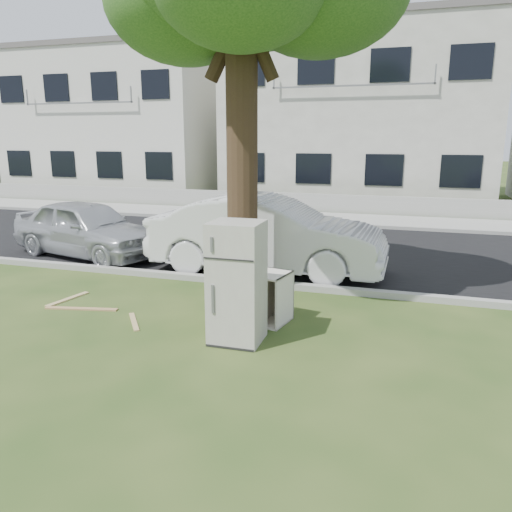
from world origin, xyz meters
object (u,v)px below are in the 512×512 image
(fridge, at_px, (237,283))
(car_center, at_px, (267,235))
(car_left, at_px, (87,228))
(cabinet, at_px, (256,295))

(fridge, xyz_separation_m, car_center, (-0.62, 3.68, -0.04))
(fridge, bearing_deg, car_left, 142.94)
(car_left, bearing_deg, car_center, -77.53)
(fridge, distance_m, cabinet, 1.00)
(car_center, bearing_deg, cabinet, -167.13)
(car_center, height_order, car_left, car_center)
(fridge, relative_size, car_left, 0.43)
(fridge, height_order, cabinet, fridge)
(fridge, relative_size, cabinet, 1.69)
(cabinet, bearing_deg, car_center, 113.75)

